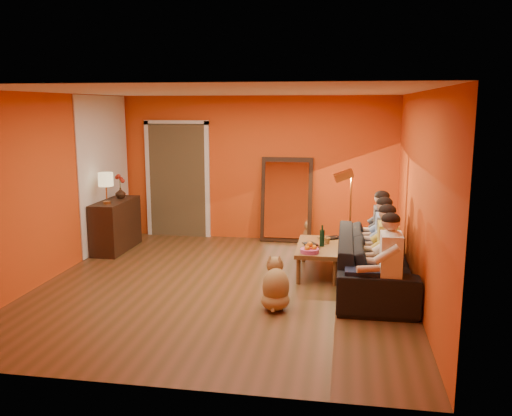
% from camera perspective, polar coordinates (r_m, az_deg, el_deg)
% --- Properties ---
extents(room_shell, '(5.00, 5.50, 2.60)m').
position_cam_1_polar(room_shell, '(7.53, -2.79, 2.14)').
color(room_shell, brown).
rests_on(room_shell, ground).
extents(white_accent, '(0.02, 1.90, 2.58)m').
position_cam_1_polar(white_accent, '(9.63, -15.63, 3.64)').
color(white_accent, white).
rests_on(white_accent, wall_left).
extents(doorway_recess, '(1.06, 0.30, 2.10)m').
position_cam_1_polar(doorway_recess, '(10.31, -8.04, 2.97)').
color(doorway_recess, '#3F2D19').
rests_on(doorway_recess, floor).
extents(door_jamb_left, '(0.08, 0.06, 2.20)m').
position_cam_1_polar(door_jamb_left, '(10.38, -11.25, 2.92)').
color(door_jamb_left, white).
rests_on(door_jamb_left, wall_back).
extents(door_jamb_right, '(0.08, 0.06, 2.20)m').
position_cam_1_polar(door_jamb_right, '(10.04, -5.14, 2.82)').
color(door_jamb_right, white).
rests_on(door_jamb_right, wall_back).
extents(door_header, '(1.22, 0.06, 0.08)m').
position_cam_1_polar(door_header, '(10.10, -8.41, 8.90)').
color(door_header, white).
rests_on(door_header, wall_back).
extents(mirror_frame, '(0.92, 0.27, 1.51)m').
position_cam_1_polar(mirror_frame, '(9.74, 3.23, 0.88)').
color(mirror_frame, '#321F10').
rests_on(mirror_frame, floor).
extents(mirror_glass, '(0.78, 0.21, 1.35)m').
position_cam_1_polar(mirror_glass, '(9.70, 3.21, 0.84)').
color(mirror_glass, white).
rests_on(mirror_glass, mirror_frame).
extents(sideboard, '(0.44, 1.18, 0.85)m').
position_cam_1_polar(sideboard, '(9.50, -14.53, -1.77)').
color(sideboard, '#321F10').
rests_on(sideboard, floor).
extents(table_lamp, '(0.24, 0.24, 0.51)m').
position_cam_1_polar(table_lamp, '(9.11, -15.49, 2.02)').
color(table_lamp, beige).
rests_on(table_lamp, sideboard).
extents(sofa, '(2.46, 0.96, 0.72)m').
position_cam_1_polar(sofa, '(7.50, 12.32, -5.49)').
color(sofa, black).
rests_on(sofa, floor).
extents(coffee_table, '(0.64, 1.23, 0.42)m').
position_cam_1_polar(coffee_table, '(8.02, 6.57, -5.35)').
color(coffee_table, brown).
rests_on(coffee_table, floor).
extents(floor_lamp, '(0.33, 0.28, 1.44)m').
position_cam_1_polar(floor_lamp, '(8.44, 9.90, -1.07)').
color(floor_lamp, '#CA833B').
rests_on(floor_lamp, floor).
extents(dog, '(0.45, 0.60, 0.63)m').
position_cam_1_polar(dog, '(6.60, 2.11, -7.88)').
color(dog, '#A28349').
rests_on(dog, floor).
extents(person_far_left, '(0.70, 0.44, 1.22)m').
position_cam_1_polar(person_far_left, '(6.48, 13.97, -5.83)').
color(person_far_left, white).
rests_on(person_far_left, sofa).
extents(person_mid_left, '(0.70, 0.44, 1.22)m').
position_cam_1_polar(person_mid_left, '(7.01, 13.63, -4.56)').
color(person_mid_left, gold).
rests_on(person_mid_left, sofa).
extents(person_mid_right, '(0.70, 0.44, 1.22)m').
position_cam_1_polar(person_mid_right, '(7.54, 13.35, -3.47)').
color(person_mid_right, '#86A2CF').
rests_on(person_mid_right, sofa).
extents(person_far_right, '(0.70, 0.44, 1.22)m').
position_cam_1_polar(person_far_right, '(8.08, 13.10, -2.53)').
color(person_far_right, '#38383D').
rests_on(person_far_right, sofa).
extents(fruit_bowl, '(0.26, 0.26, 0.16)m').
position_cam_1_polar(fruit_bowl, '(7.52, 5.68, -4.14)').
color(fruit_bowl, '#CC4883').
rests_on(fruit_bowl, coffee_table).
extents(wine_bottle, '(0.07, 0.07, 0.31)m').
position_cam_1_polar(wine_bottle, '(7.88, 6.97, -2.91)').
color(wine_bottle, black).
rests_on(wine_bottle, coffee_table).
extents(tumbler, '(0.10, 0.10, 0.09)m').
position_cam_1_polar(tumbler, '(8.07, 7.51, -3.41)').
color(tumbler, '#B27F3F').
rests_on(tumbler, coffee_table).
extents(laptop, '(0.44, 0.41, 0.03)m').
position_cam_1_polar(laptop, '(8.30, 7.98, -3.24)').
color(laptop, black).
rests_on(laptop, coffee_table).
extents(book_lower, '(0.24, 0.29, 0.02)m').
position_cam_1_polar(book_lower, '(7.78, 5.20, -4.14)').
color(book_lower, '#321F10').
rests_on(book_lower, coffee_table).
extents(book_mid, '(0.19, 0.25, 0.02)m').
position_cam_1_polar(book_mid, '(7.79, 5.29, -3.98)').
color(book_mid, '#A82113').
rests_on(book_mid, book_lower).
extents(book_upper, '(0.25, 0.27, 0.02)m').
position_cam_1_polar(book_upper, '(7.76, 5.20, -3.87)').
color(book_upper, black).
rests_on(book_upper, book_mid).
extents(vase, '(0.17, 0.17, 0.18)m').
position_cam_1_polar(vase, '(9.63, -14.07, 1.55)').
color(vase, '#321F10').
rests_on(vase, sideboard).
extents(flowers, '(0.17, 0.17, 0.42)m').
position_cam_1_polar(flowers, '(9.59, -14.14, 2.96)').
color(flowers, '#A82113').
rests_on(flowers, vase).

